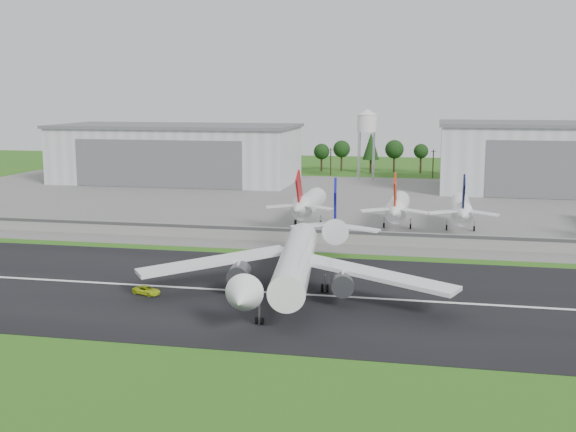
% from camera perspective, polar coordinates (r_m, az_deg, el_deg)
% --- Properties ---
extents(ground, '(600.00, 600.00, 0.00)m').
position_cam_1_polar(ground, '(120.23, -0.18, -7.51)').
color(ground, '#295F16').
rests_on(ground, ground).
extents(runway, '(320.00, 60.00, 0.10)m').
position_cam_1_polar(runway, '(129.62, 0.73, -6.21)').
color(runway, black).
rests_on(runway, ground).
extents(runway_centerline, '(220.00, 1.00, 0.02)m').
position_cam_1_polar(runway_centerline, '(129.60, 0.73, -6.18)').
color(runway_centerline, white).
rests_on(runway_centerline, runway).
extents(apron, '(320.00, 150.00, 0.10)m').
position_cam_1_polar(apron, '(236.29, 5.83, 0.98)').
color(apron, slate).
rests_on(apron, ground).
extents(blast_fence, '(240.00, 0.61, 3.50)m').
position_cam_1_polar(blast_fence, '(172.39, 3.59, -1.63)').
color(blast_fence, gray).
rests_on(blast_fence, ground).
extents(hangar_west, '(97.00, 44.00, 23.20)m').
position_cam_1_polar(hangar_west, '(297.05, -8.78, 4.93)').
color(hangar_west, silver).
rests_on(hangar_west, ground).
extents(water_tower, '(8.40, 8.40, 29.40)m').
position_cam_1_polar(water_tower, '(298.99, 6.26, 7.50)').
color(water_tower, '#99999E').
rests_on(water_tower, ground).
extents(utility_poles, '(230.00, 3.00, 12.00)m').
position_cam_1_polar(utility_poles, '(315.31, 7.35, 3.11)').
color(utility_poles, black).
rests_on(utility_poles, ground).
extents(treeline, '(320.00, 16.00, 22.00)m').
position_cam_1_polar(treeline, '(330.18, 7.55, 3.40)').
color(treeline, black).
rests_on(treeline, ground).
extents(main_airliner, '(56.82, 59.24, 18.17)m').
position_cam_1_polar(main_airliner, '(128.02, 0.58, -4.17)').
color(main_airliner, white).
rests_on(main_airliner, runway).
extents(ground_vehicle, '(5.81, 4.10, 1.47)m').
position_cam_1_polar(ground_vehicle, '(131.71, -11.11, -5.78)').
color(ground_vehicle, '#C7E11A').
rests_on(ground_vehicle, runway).
extents(parked_jet_red_a, '(7.36, 31.29, 16.65)m').
position_cam_1_polar(parked_jet_red_a, '(194.22, 1.53, 0.96)').
color(parked_jet_red_a, silver).
rests_on(parked_jet_red_a, ground).
extents(parked_jet_red_b, '(7.36, 31.29, 16.47)m').
position_cam_1_polar(parked_jet_red_b, '(191.48, 8.63, 0.68)').
color(parked_jet_red_b, white).
rests_on(parked_jet_red_b, ground).
extents(parked_jet_navy, '(7.36, 31.29, 16.48)m').
position_cam_1_polar(parked_jet_navy, '(191.34, 13.53, 0.52)').
color(parked_jet_navy, white).
rests_on(parked_jet_navy, ground).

